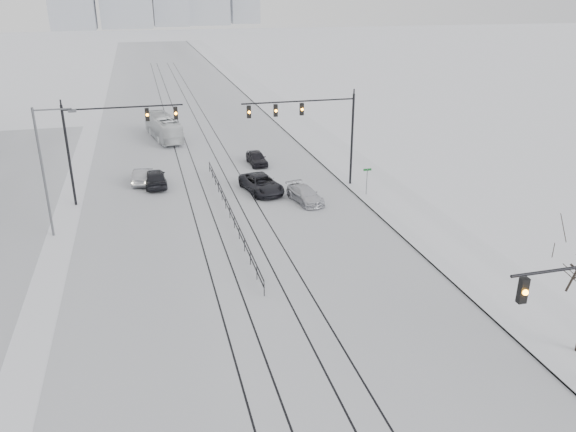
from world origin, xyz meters
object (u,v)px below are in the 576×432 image
Objects in this scene: sedan_nb_far at (257,158)px; box_truck at (163,128)px; sedan_nb_front at (261,184)px; sedan_sb_outer at (142,176)px; sedan_sb_inner at (155,178)px; sedan_nb_right at (305,195)px.

sedan_nb_far is 15.22m from box_truck.
sedan_nb_front is 21.96m from box_truck.
sedan_sb_outer is 0.42× the size of box_truck.
sedan_sb_outer is 10.98m from sedan_nb_front.
sedan_sb_inner reaches higher than sedan_nb_far.
box_truck is at bearing 97.23° from sedan_nb_front.
sedan_sb_outer is 15.95m from box_truck.
sedan_nb_far is (-1.65, 11.29, 0.04)m from sedan_nb_right.
sedan_nb_far reaches higher than sedan_sb_outer.
sedan_sb_outer is 11.37m from sedan_nb_far.
sedan_sb_outer is 15.14m from sedan_nb_right.
sedan_nb_far is at bearing 112.79° from box_truck.
sedan_nb_front is at bearing -101.71° from sedan_nb_far.
sedan_sb_inner reaches higher than sedan_sb_outer.
sedan_sb_inner is 1.17× the size of sedan_nb_far.
box_truck reaches higher than sedan_sb_outer.
sedan_nb_right is 0.45× the size of box_truck.
sedan_sb_inner reaches higher than sedan_nb_right.
box_truck is (-8.26, 12.76, 0.67)m from sedan_nb_far.
sedan_nb_right is 26.02m from box_truck.
sedan_nb_far is (1.26, 8.04, -0.07)m from sedan_nb_front.
sedan_nb_front reaches higher than sedan_nb_far.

